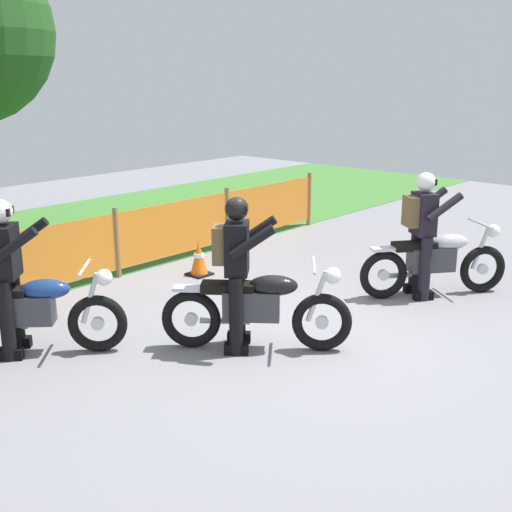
{
  "coord_description": "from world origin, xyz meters",
  "views": [
    {
      "loc": [
        -5.5,
        -4.43,
        2.92
      ],
      "look_at": [
        -0.16,
        0.37,
        0.9
      ],
      "focal_mm": 45.68,
      "sensor_mm": 36.0,
      "label": 1
    }
  ],
  "objects": [
    {
      "name": "ground",
      "position": [
        0.0,
        0.0,
        -0.01
      ],
      "size": [
        24.0,
        24.0,
        0.02
      ],
      "primitive_type": "cube",
      "color": "gray"
    },
    {
      "name": "grass_verge",
      "position": [
        0.0,
        6.04,
        0.01
      ],
      "size": [
        24.0,
        5.55,
        0.01
      ],
      "primitive_type": "cube",
      "color": "#427A33",
      "rests_on": "ground"
    },
    {
      "name": "barrier_fence",
      "position": [
        0.0,
        3.27,
        0.54
      ],
      "size": [
        9.32,
        0.08,
        1.05
      ],
      "color": "olive",
      "rests_on": "ground"
    },
    {
      "name": "motorcycle_lead",
      "position": [
        -0.57,
        -0.01,
        0.48
      ],
      "size": [
        1.38,
        1.7,
        0.98
      ],
      "rotation": [
        0.0,
        0.0,
        -0.9
      ],
      "color": "black",
      "rests_on": "ground"
    },
    {
      "name": "motorcycle_trailing",
      "position": [
        -2.26,
        1.71,
        0.47
      ],
      "size": [
        1.53,
        1.51,
        0.97
      ],
      "rotation": [
        0.0,
        0.0,
        -0.78
      ],
      "color": "black",
      "rests_on": "ground"
    },
    {
      "name": "motorcycle_third",
      "position": [
        2.38,
        -0.6,
        0.48
      ],
      "size": [
        1.74,
        1.36,
        0.99
      ],
      "rotation": [
        0.0,
        0.0,
        -0.65
      ],
      "color": "black",
      "rests_on": "ground"
    },
    {
      "name": "rider_lead",
      "position": [
        -0.71,
        0.16,
        0.95
      ],
      "size": [
        0.74,
        0.78,
        1.69
      ],
      "rotation": [
        0.0,
        0.0,
        -0.9
      ],
      "color": "black",
      "rests_on": "ground"
    },
    {
      "name": "rider_trailing",
      "position": [
        -2.42,
        1.86,
        0.95
      ],
      "size": [
        0.77,
        0.76,
        1.69
      ],
      "rotation": [
        0.0,
        0.0,
        -0.78
      ],
      "color": "black",
      "rests_on": "ground"
    },
    {
      "name": "rider_third",
      "position": [
        2.19,
        -0.46,
        0.95
      ],
      "size": [
        0.78,
        0.73,
        1.69
      ],
      "rotation": [
        0.0,
        0.0,
        -0.65
      ],
      "color": "black",
      "rests_on": "ground"
    },
    {
      "name": "traffic_cone",
      "position": [
        0.86,
        2.44,
        0.26
      ],
      "size": [
        0.32,
        0.32,
        0.53
      ],
      "color": "black",
      "rests_on": "ground"
    }
  ]
}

